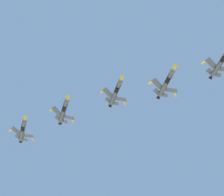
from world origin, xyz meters
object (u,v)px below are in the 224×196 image
Objects in this scene: fighter_jet_left_outer at (64,111)px; fighter_jet_right_outer at (23,130)px; fighter_jet_right_wing at (116,92)px; fighter_jet_left_wing at (166,83)px; fighter_jet_lead at (221,62)px.

fighter_jet_right_outer reaches higher than fighter_jet_left_outer.
fighter_jet_right_wing reaches higher than fighter_jet_right_outer.
fighter_jet_right_outer is (-12.97, 16.02, -0.09)m from fighter_jet_left_outer.
fighter_jet_left_outer is (-29.76, 26.29, 1.67)m from fighter_jet_left_wing.
fighter_jet_left_outer is (-16.13, 13.07, -2.14)m from fighter_jet_right_wing.
fighter_jet_lead is at bearing 138.17° from fighter_jet_right_outer.
fighter_jet_right_wing is 20.87m from fighter_jet_left_outer.
fighter_jet_lead is at bearing 143.18° from fighter_jet_left_wing.
fighter_jet_left_wing is 39.75m from fighter_jet_left_outer.
fighter_jet_right_wing is 41.21m from fighter_jet_right_outer.
fighter_jet_lead is at bearing 140.92° from fighter_jet_left_outer.
fighter_jet_left_wing is (-14.85, 11.66, -2.96)m from fighter_jet_lead.
fighter_jet_right_wing is 1.00× the size of fighter_jet_right_outer.
fighter_jet_lead is 1.00× the size of fighter_jet_left_outer.
fighter_jet_left_wing is at bearing 137.19° from fighter_jet_right_wing.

